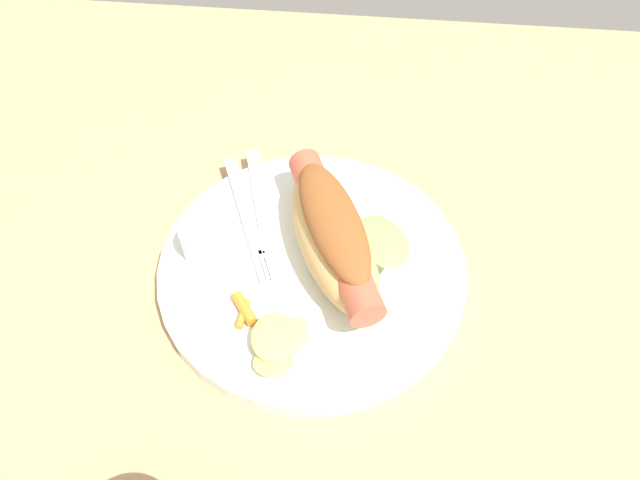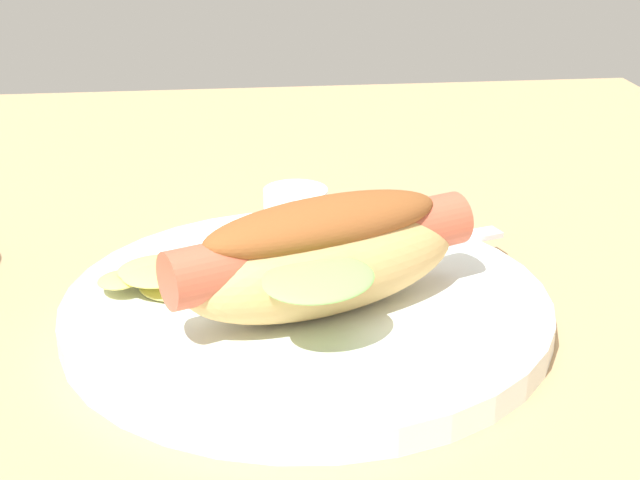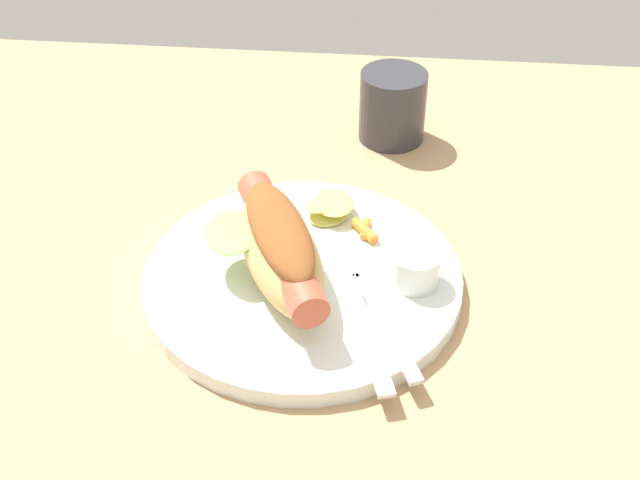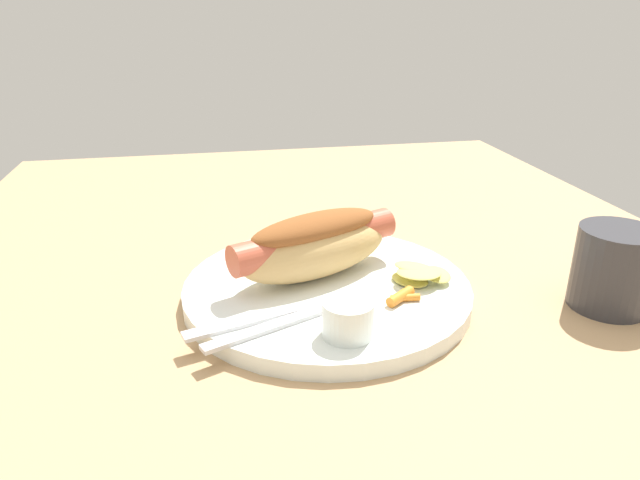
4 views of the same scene
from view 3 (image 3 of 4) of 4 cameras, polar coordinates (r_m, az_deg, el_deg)
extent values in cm
cube|color=tan|center=(75.25, -2.44, -3.12)|extent=(120.00, 90.00, 1.80)
cylinder|color=white|center=(73.26, -1.19, -2.69)|extent=(27.87, 27.87, 1.60)
ellipsoid|color=tan|center=(70.56, -2.77, -0.82)|extent=(12.04, 17.55, 5.55)
cylinder|color=#C1563D|center=(69.95, -2.80, -0.21)|extent=(9.90, 17.77, 3.08)
ellipsoid|color=brown|center=(69.09, -2.83, 0.69)|extent=(9.67, 14.68, 2.63)
ellipsoid|color=#7FC65B|center=(71.11, -6.10, 0.48)|extent=(6.39, 7.24, 1.23)
cylinder|color=white|center=(71.26, 6.54, -1.92)|extent=(4.25, 4.25, 3.05)
cube|color=silver|center=(67.81, 4.51, -5.82)|extent=(6.25, 12.46, 0.40)
cube|color=silver|center=(73.50, 2.56, -1.53)|extent=(1.54, 3.06, 0.40)
cube|color=silver|center=(73.38, 2.23, -1.60)|extent=(1.54, 3.06, 0.40)
cube|color=silver|center=(73.26, 1.89, -1.67)|extent=(1.54, 3.06, 0.40)
cube|color=silver|center=(67.32, 3.08, -6.17)|extent=(5.44, 13.98, 0.36)
ellipsoid|color=#D7CD62|center=(78.62, 0.56, 1.63)|extent=(4.85, 4.54, 0.50)
ellipsoid|color=#D7CD62|center=(80.45, 0.98, 3.01)|extent=(3.47, 2.75, 0.86)
ellipsoid|color=#D7CD62|center=(78.56, 0.22, 2.52)|extent=(4.50, 4.94, 0.99)
ellipsoid|color=#D7CD62|center=(78.50, 1.06, 2.45)|extent=(3.82, 4.60, 0.84)
cylinder|color=orange|center=(76.58, 3.09, 0.63)|extent=(2.71, 3.16, 0.98)
cylinder|color=orange|center=(77.03, 3.14, 0.75)|extent=(0.92, 2.74, 0.69)
cylinder|color=#333338|center=(92.31, 4.99, 9.11)|extent=(7.25, 7.25, 7.83)
camera|label=1|loc=(0.87, -2.00, 35.47)|focal=32.89mm
camera|label=2|loc=(0.84, -36.77, 14.75)|focal=52.64mm
camera|label=4|loc=(0.65, 45.58, 6.63)|focal=32.08mm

